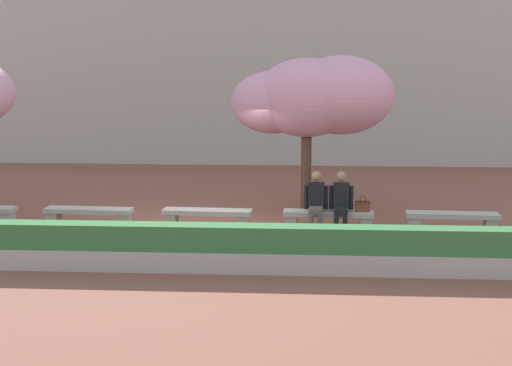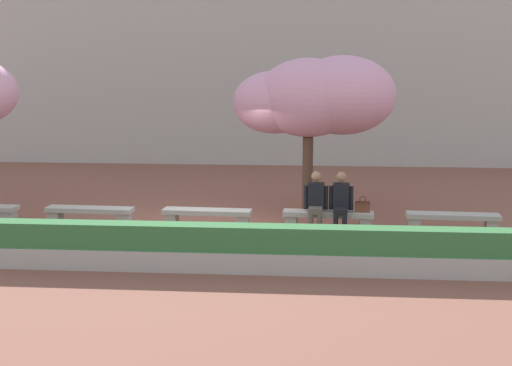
{
  "view_description": "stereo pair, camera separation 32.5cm",
  "coord_description": "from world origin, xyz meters",
  "px_view_note": "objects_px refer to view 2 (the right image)",
  "views": [
    {
      "loc": [
        1.98,
        -14.73,
        3.48
      ],
      "look_at": [
        1.03,
        0.2,
        1.0
      ],
      "focal_mm": 50.0,
      "sensor_mm": 36.0,
      "label": 1
    },
    {
      "loc": [
        2.31,
        -14.71,
        3.48
      ],
      "look_at": [
        1.03,
        0.2,
        1.0
      ],
      "focal_mm": 50.0,
      "sensor_mm": 36.0,
      "label": 2
    }
  ],
  "objects_px": {
    "stone_bench_center": "(207,216)",
    "handbag": "(363,206)",
    "person_seated_left": "(316,200)",
    "stone_bench_east_end": "(453,220)",
    "stone_bench_near_east": "(328,218)",
    "cherry_tree_main": "(316,98)",
    "stone_bench_near_west": "(90,214)",
    "person_seated_right": "(341,200)"
  },
  "relations": [
    {
      "from": "stone_bench_east_end",
      "to": "stone_bench_near_east",
      "type": "bearing_deg",
      "value": 180.0
    },
    {
      "from": "stone_bench_center",
      "to": "handbag",
      "type": "relative_size",
      "value": 5.64
    },
    {
      "from": "person_seated_left",
      "to": "handbag",
      "type": "relative_size",
      "value": 3.81
    },
    {
      "from": "stone_bench_east_end",
      "to": "handbag",
      "type": "bearing_deg",
      "value": 179.9
    },
    {
      "from": "stone_bench_near_east",
      "to": "stone_bench_east_end",
      "type": "relative_size",
      "value": 1.0
    },
    {
      "from": "stone_bench_near_west",
      "to": "cherry_tree_main",
      "type": "distance_m",
      "value": 5.81
    },
    {
      "from": "stone_bench_center",
      "to": "stone_bench_east_end",
      "type": "distance_m",
      "value": 5.14
    },
    {
      "from": "stone_bench_near_east",
      "to": "person_seated_left",
      "type": "bearing_deg",
      "value": -168.53
    },
    {
      "from": "stone_bench_near_east",
      "to": "person_seated_right",
      "type": "distance_m",
      "value": 0.47
    },
    {
      "from": "cherry_tree_main",
      "to": "stone_bench_center",
      "type": "bearing_deg",
      "value": -137.62
    },
    {
      "from": "stone_bench_near_east",
      "to": "person_seated_right",
      "type": "xyz_separation_m",
      "value": [
        0.26,
        -0.05,
        0.39
      ]
    },
    {
      "from": "person_seated_left",
      "to": "handbag",
      "type": "distance_m",
      "value": 0.98
    },
    {
      "from": "person_seated_right",
      "to": "cherry_tree_main",
      "type": "height_order",
      "value": "cherry_tree_main"
    },
    {
      "from": "stone_bench_east_end",
      "to": "person_seated_right",
      "type": "bearing_deg",
      "value": -178.68
    },
    {
      "from": "stone_bench_center",
      "to": "handbag",
      "type": "bearing_deg",
      "value": 0.06
    },
    {
      "from": "person_seated_left",
      "to": "handbag",
      "type": "xyz_separation_m",
      "value": [
        0.98,
        0.06,
        -0.12
      ]
    },
    {
      "from": "stone_bench_east_end",
      "to": "person_seated_left",
      "type": "distance_m",
      "value": 2.86
    },
    {
      "from": "stone_bench_near_east",
      "to": "stone_bench_east_end",
      "type": "distance_m",
      "value": 2.57
    },
    {
      "from": "stone_bench_near_west",
      "to": "person_seated_left",
      "type": "relative_size",
      "value": 1.48
    },
    {
      "from": "cherry_tree_main",
      "to": "stone_bench_east_end",
      "type": "bearing_deg",
      "value": -36.12
    },
    {
      "from": "cherry_tree_main",
      "to": "stone_bench_near_west",
      "type": "bearing_deg",
      "value": -156.76
    },
    {
      "from": "handbag",
      "to": "cherry_tree_main",
      "type": "xyz_separation_m",
      "value": [
        -1.0,
        2.08,
        2.15
      ]
    },
    {
      "from": "stone_bench_near_west",
      "to": "person_seated_left",
      "type": "height_order",
      "value": "person_seated_left"
    },
    {
      "from": "handbag",
      "to": "cherry_tree_main",
      "type": "distance_m",
      "value": 3.15
    },
    {
      "from": "stone_bench_near_west",
      "to": "cherry_tree_main",
      "type": "bearing_deg",
      "value": 23.24
    },
    {
      "from": "person_seated_right",
      "to": "stone_bench_east_end",
      "type": "bearing_deg",
      "value": 1.32
    },
    {
      "from": "person_seated_left",
      "to": "person_seated_right",
      "type": "bearing_deg",
      "value": 0.01
    },
    {
      "from": "cherry_tree_main",
      "to": "person_seated_right",
      "type": "bearing_deg",
      "value": -75.73
    },
    {
      "from": "stone_bench_center",
      "to": "person_seated_left",
      "type": "height_order",
      "value": "person_seated_left"
    },
    {
      "from": "stone_bench_near_east",
      "to": "handbag",
      "type": "bearing_deg",
      "value": 0.27
    },
    {
      "from": "cherry_tree_main",
      "to": "stone_bench_near_east",
      "type": "bearing_deg",
      "value": -82.18
    },
    {
      "from": "stone_bench_east_end",
      "to": "person_seated_right",
      "type": "distance_m",
      "value": 2.34
    },
    {
      "from": "stone_bench_center",
      "to": "cherry_tree_main",
      "type": "distance_m",
      "value": 3.93
    },
    {
      "from": "stone_bench_center",
      "to": "handbag",
      "type": "height_order",
      "value": "handbag"
    },
    {
      "from": "stone_bench_near_west",
      "to": "handbag",
      "type": "relative_size",
      "value": 5.64
    },
    {
      "from": "person_seated_right",
      "to": "stone_bench_near_east",
      "type": "bearing_deg",
      "value": 168.26
    },
    {
      "from": "stone_bench_east_end",
      "to": "person_seated_right",
      "type": "xyz_separation_m",
      "value": [
        -2.31,
        -0.05,
        0.39
      ]
    },
    {
      "from": "person_seated_left",
      "to": "handbag",
      "type": "bearing_deg",
      "value": 3.34
    },
    {
      "from": "person_seated_right",
      "to": "handbag",
      "type": "bearing_deg",
      "value": 7.12
    },
    {
      "from": "stone_bench_center",
      "to": "person_seated_left",
      "type": "relative_size",
      "value": 1.48
    },
    {
      "from": "person_seated_left",
      "to": "cherry_tree_main",
      "type": "height_order",
      "value": "cherry_tree_main"
    },
    {
      "from": "person_seated_right",
      "to": "handbag",
      "type": "relative_size",
      "value": 3.81
    }
  ]
}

